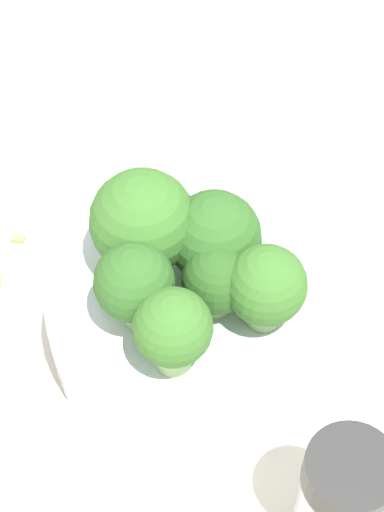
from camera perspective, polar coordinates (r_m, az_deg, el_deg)
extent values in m
plane|color=beige|center=(0.49, 0.00, -5.71)|extent=(3.00, 3.00, 0.00)
cylinder|color=silver|center=(0.47, 0.00, -4.16)|extent=(0.15, 0.15, 0.05)
cylinder|color=#8EB770|center=(0.45, -3.48, 0.12)|extent=(0.02, 0.02, 0.03)
sphere|color=#386B28|center=(0.43, -3.63, 2.00)|extent=(0.05, 0.05, 0.05)
cylinder|color=#7A9E5B|center=(0.45, 1.44, -0.18)|extent=(0.02, 0.02, 0.02)
sphere|color=#2D5B23|center=(0.43, 1.48, 1.28)|extent=(0.05, 0.05, 0.05)
cylinder|color=#7A9E5B|center=(0.43, 4.79, -3.33)|extent=(0.03, 0.03, 0.02)
sphere|color=#386B28|center=(0.42, 4.95, -1.94)|extent=(0.04, 0.04, 0.04)
cylinder|color=#8EB770|center=(0.43, -3.73, -3.33)|extent=(0.02, 0.02, 0.03)
sphere|color=#2D5B23|center=(0.41, -3.88, -1.74)|extent=(0.04, 0.04, 0.04)
cylinder|color=#84AD66|center=(0.43, 1.71, -2.70)|extent=(0.02, 0.02, 0.02)
sphere|color=#28511E|center=(0.42, 1.76, -1.49)|extent=(0.04, 0.04, 0.04)
cylinder|color=#8EB770|center=(0.41, -1.25, -6.19)|extent=(0.02, 0.02, 0.02)
sphere|color=#386B28|center=(0.40, -1.30, -4.77)|extent=(0.04, 0.04, 0.04)
cylinder|color=silver|center=(0.42, 9.68, -16.24)|extent=(0.04, 0.04, 0.06)
cylinder|color=#2D2D2D|center=(0.38, 10.51, -14.05)|extent=(0.04, 0.04, 0.02)
cube|color=tan|center=(0.45, 9.10, -14.90)|extent=(0.01, 0.01, 0.01)
cube|color=tan|center=(0.54, -11.56, 1.28)|extent=(0.01, 0.01, 0.01)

